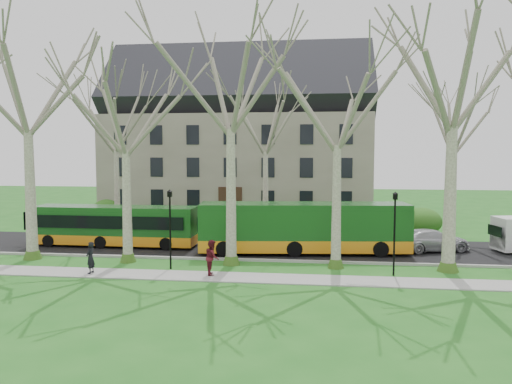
# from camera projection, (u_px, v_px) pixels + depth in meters

# --- Properties ---
(ground) EXTENTS (120.00, 120.00, 0.00)m
(ground) POSITION_uv_depth(u_px,v_px,m) (280.00, 268.00, 27.78)
(ground) COLOR #20631C
(ground) RESTS_ON ground
(sidewalk) EXTENTS (70.00, 2.00, 0.06)m
(sidewalk) POSITION_uv_depth(u_px,v_px,m) (277.00, 279.00, 25.30)
(sidewalk) COLOR gray
(sidewalk) RESTS_ON ground
(road) EXTENTS (80.00, 8.00, 0.06)m
(road) POSITION_uv_depth(u_px,v_px,m) (287.00, 248.00, 33.22)
(road) COLOR black
(road) RESTS_ON ground
(curb) EXTENTS (80.00, 0.25, 0.14)m
(curb) POSITION_uv_depth(u_px,v_px,m) (282.00, 261.00, 29.26)
(curb) COLOR #A5A39E
(curb) RESTS_ON ground
(building) EXTENTS (26.50, 12.20, 16.00)m
(building) POSITION_uv_depth(u_px,v_px,m) (240.00, 136.00, 51.59)
(building) COLOR slate
(building) RESTS_ON ground
(tree_row_verge) EXTENTS (49.00, 7.00, 14.00)m
(tree_row_verge) POSITION_uv_depth(u_px,v_px,m) (281.00, 142.00, 27.50)
(tree_row_verge) COLOR gray
(tree_row_verge) RESTS_ON ground
(tree_row_far) EXTENTS (33.00, 7.00, 12.00)m
(tree_row_far) POSITION_uv_depth(u_px,v_px,m) (274.00, 158.00, 38.33)
(tree_row_far) COLOR gray
(tree_row_far) RESTS_ON ground
(lamp_row) EXTENTS (36.22, 0.22, 4.30)m
(lamp_row) POSITION_uv_depth(u_px,v_px,m) (279.00, 225.00, 26.58)
(lamp_row) COLOR black
(lamp_row) RESTS_ON ground
(hedges) EXTENTS (30.60, 8.60, 2.00)m
(hedges) POSITION_uv_depth(u_px,v_px,m) (238.00, 216.00, 42.11)
(hedges) COLOR #26621C
(hedges) RESTS_ON ground
(bus_lead) EXTENTS (11.20, 2.45, 2.79)m
(bus_lead) POSITION_uv_depth(u_px,v_px,m) (115.00, 225.00, 33.89)
(bus_lead) COLOR #154B18
(bus_lead) RESTS_ON road
(bus_follow) EXTENTS (13.28, 4.10, 3.27)m
(bus_follow) POSITION_uv_depth(u_px,v_px,m) (304.00, 227.00, 31.47)
(bus_follow) COLOR #154B18
(bus_follow) RESTS_ON road
(sedan) EXTENTS (5.24, 3.39, 1.41)m
(sedan) POSITION_uv_depth(u_px,v_px,m) (432.00, 240.00, 32.10)
(sedan) COLOR #B6B6BB
(sedan) RESTS_ON road
(pedestrian_a) EXTENTS (0.42, 0.62, 1.67)m
(pedestrian_a) POSITION_uv_depth(u_px,v_px,m) (90.00, 258.00, 26.24)
(pedestrian_a) COLOR black
(pedestrian_a) RESTS_ON sidewalk
(pedestrian_b) EXTENTS (0.90, 1.04, 1.82)m
(pedestrian_b) POSITION_uv_depth(u_px,v_px,m) (212.00, 257.00, 25.97)
(pedestrian_b) COLOR #51121B
(pedestrian_b) RESTS_ON sidewalk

